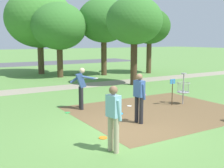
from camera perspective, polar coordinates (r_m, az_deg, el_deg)
The scene contains 16 objects.
ground_plane at distance 9.02m, azimuth 2.79°, elevation -9.38°, with size 160.00×160.00×0.00m, color #5B8942.
dirt_tee_pad at distance 11.50m, azimuth 9.21°, elevation -5.41°, with size 6.43×5.38×0.01m, color brown.
disc_golf_basket at distance 12.77m, azimuth 14.01°, elevation -0.69°, with size 0.98×0.58×1.39m.
player_foreground_watching at distance 7.11m, azimuth 0.29°, elevation -6.28°, with size 0.43×0.49×1.71m.
player_throwing at distance 9.60m, azimuth 5.53°, elevation -2.30°, with size 0.42×0.49×1.71m.
player_waiting_left at distance 11.54m, azimuth -6.23°, elevation -0.32°, with size 1.02×0.69×1.71m.
frisbee_by_tee at distance 11.22m, azimuth -8.98°, elevation -5.74°, with size 0.21×0.21×0.02m, color green.
frisbee_far_left at distance 8.35m, azimuth -1.83°, elevation -10.83°, with size 0.25×0.25×0.02m, color orange.
frisbee_far_right at distance 15.83m, azimuth 6.39°, elevation -1.38°, with size 0.22×0.22×0.02m, color #E53D99.
frisbee_scattered_a at distance 12.19m, azimuth 3.52°, elevation -4.46°, with size 0.20×0.20×0.02m, color white.
tree_near_left at distance 24.34m, azimuth -14.49°, elevation 12.65°, with size 5.55×5.55×6.89m.
tree_near_right at distance 24.24m, azimuth 7.60°, elevation 11.47°, with size 3.49×3.49×5.44m.
tree_mid_right at distance 22.69m, azimuth -1.69°, elevation 12.72°, with size 4.12×4.12×6.10m.
tree_far_left at distance 21.71m, azimuth -10.69°, elevation 11.37°, with size 4.10×4.10×5.57m.
tree_far_center at distance 17.80m, azimuth 4.54°, elevation 12.61°, with size 3.48×3.48×5.49m.
gravel_path at distance 16.74m, azimuth -14.10°, elevation -1.05°, with size 40.00×1.75×0.00m, color gray.
Camera 1 is at (-4.80, -7.09, 2.84)m, focal length 45.16 mm.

